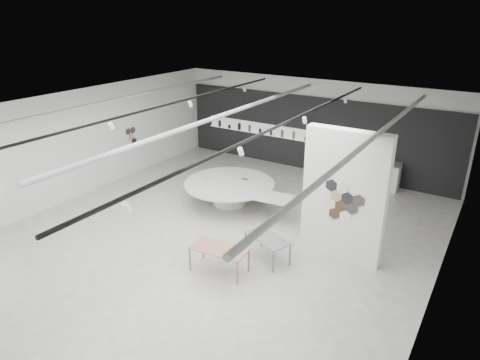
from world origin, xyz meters
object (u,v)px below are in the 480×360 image
Objects in this scene: sample_table_wood at (219,250)px; partition_column at (344,197)px; kitchen_counter at (375,174)px; sample_table_stone at (267,239)px; display_island at (231,190)px.

partition_column is at bearing 45.02° from sample_table_wood.
kitchen_counter is at bearing 77.52° from sample_table_wood.
partition_column is 2.37× the size of sample_table_wood.
sample_table_stone is (0.76, 1.18, -0.02)m from sample_table_wood.
kitchen_counter reaches higher than sample_table_wood.
partition_column is at bearing -85.97° from kitchen_counter.
display_island is at bearing 164.32° from partition_column.
sample_table_wood is at bearing -66.64° from display_island.
display_island is at bearing 119.34° from sample_table_wood.
partition_column reaches higher than sample_table_wood.
sample_table_wood is 1.40m from sample_table_stone.
sample_table_wood is 1.05× the size of sample_table_stone.
kitchen_counter is (3.77, 4.29, -0.00)m from display_island.
display_island is 2.95× the size of sample_table_stone.
sample_table_wood is (2.02, -3.60, 0.11)m from display_island.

